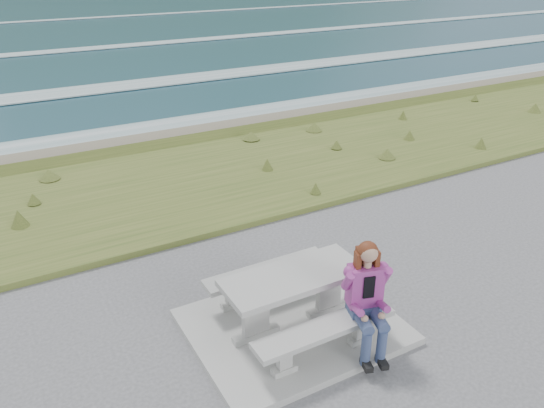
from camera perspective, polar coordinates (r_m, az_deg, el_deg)
name	(u,v)px	position (r m, az deg, el deg)	size (l,w,h in m)	color
concrete_slab	(293,326)	(7.06, 2.26, -13.02)	(2.60, 2.10, 0.10)	#A7A7A1
picnic_table	(294,286)	(6.68, 2.35, -8.79)	(1.80, 0.75, 0.75)	#A7A7A1
bench_landward	(325,333)	(6.36, 5.69, -13.63)	(1.80, 0.35, 0.45)	#A7A7A1
bench_seaward	(267,274)	(7.31, -0.55, -7.58)	(1.80, 0.35, 0.45)	#A7A7A1
grass_verge	(166,191)	(11.04, -11.30, 1.40)	(160.00, 4.50, 0.22)	#3C521E
shore_drop	(128,149)	(13.65, -15.26, 5.77)	(160.00, 0.80, 2.20)	#66604D
ocean	(41,81)	(30.54, -23.58, 12.01)	(1600.00, 1600.00, 0.09)	#1E4757
seated_woman	(368,314)	(6.43, 10.25, -11.56)	(0.56, 0.77, 1.40)	navy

